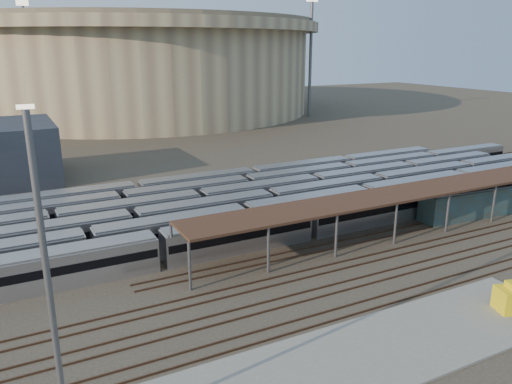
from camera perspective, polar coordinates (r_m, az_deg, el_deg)
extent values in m
plane|color=#383026|center=(51.50, 1.53, -9.83)|extent=(420.00, 420.00, 0.00)
cube|color=gray|center=(38.23, 6.07, -20.05)|extent=(50.00, 9.00, 0.20)
cube|color=silver|center=(61.79, 5.94, -3.52)|extent=(112.00, 2.90, 3.60)
cube|color=silver|center=(62.19, -1.20, -3.30)|extent=(112.00, 2.90, 3.60)
cube|color=silver|center=(68.30, 1.69, -1.48)|extent=(112.00, 2.90, 3.60)
cube|color=silver|center=(68.48, -6.35, -1.52)|extent=(112.00, 2.90, 3.60)
cube|color=silver|center=(75.66, -1.02, 0.32)|extent=(112.00, 2.90, 3.60)
cube|color=silver|center=(74.36, -13.36, -0.43)|extent=(112.00, 2.90, 3.60)
cylinder|color=#58595D|center=(48.55, -7.60, -8.42)|extent=(0.30, 0.30, 5.00)
cylinder|color=#58595D|center=(53.26, -9.60, -6.20)|extent=(0.30, 0.30, 5.00)
cylinder|color=#58595D|center=(51.74, 1.41, -6.65)|extent=(0.30, 0.30, 5.00)
cylinder|color=#58595D|center=(56.18, -1.24, -4.74)|extent=(0.30, 0.30, 5.00)
cylinder|color=#58595D|center=(56.07, 9.15, -5.00)|extent=(0.30, 0.30, 5.00)
cylinder|color=#58595D|center=(60.20, 6.12, -3.36)|extent=(0.30, 0.30, 5.00)
cylinder|color=#58595D|center=(61.31, 15.64, -3.53)|extent=(0.30, 0.30, 5.00)
cylinder|color=#58595D|center=(65.10, 12.45, -2.13)|extent=(0.30, 0.30, 5.00)
cylinder|color=#58595D|center=(67.23, 21.04, -2.27)|extent=(0.30, 0.30, 5.00)
cylinder|color=#58595D|center=(70.70, 17.82, -1.06)|extent=(0.30, 0.30, 5.00)
cylinder|color=#58595D|center=(73.67, 25.52, -1.21)|extent=(0.30, 0.30, 5.00)
cylinder|color=#58595D|center=(76.86, 22.37, -0.15)|extent=(0.30, 0.30, 5.00)
cylinder|color=#58595D|center=(83.44, 26.22, 0.63)|extent=(0.30, 0.30, 5.00)
cube|color=#3B2818|center=(65.21, 17.00, 0.00)|extent=(60.00, 6.00, 0.30)
cube|color=#4C3323|center=(50.10, 2.51, -10.52)|extent=(170.00, 0.12, 0.18)
cube|color=#4C3323|center=(51.26, 1.67, -9.85)|extent=(170.00, 0.12, 0.18)
cube|color=#4C3323|center=(47.08, 4.99, -12.45)|extent=(170.00, 0.12, 0.18)
cube|color=#4C3323|center=(48.19, 4.02, -11.70)|extent=(170.00, 0.12, 0.18)
cube|color=#4C3323|center=(44.22, 7.83, -14.61)|extent=(170.00, 0.12, 0.18)
cube|color=#4C3323|center=(45.27, 6.72, -13.77)|extent=(170.00, 0.12, 0.18)
cylinder|color=tan|center=(186.73, -12.94, 13.31)|extent=(116.00, 116.00, 28.00)
cylinder|color=tan|center=(186.65, -13.25, 18.06)|extent=(124.00, 124.00, 3.00)
cylinder|color=brown|center=(186.74, -13.30, 18.75)|extent=(120.00, 120.00, 1.50)
cylinder|color=#58595D|center=(168.15, 6.23, 14.69)|extent=(1.00, 1.00, 36.00)
cylinder|color=#58595D|center=(200.84, -24.50, 13.63)|extent=(1.00, 1.00, 36.00)
cube|color=#FFF2CC|center=(201.31, -25.18, 19.06)|extent=(4.00, 0.60, 2.40)
cube|color=#224A55|center=(74.99, 23.61, -1.12)|extent=(16.94, 4.40, 3.91)
cylinder|color=#58595D|center=(29.05, -22.50, -10.92)|extent=(0.36, 0.36, 19.68)
cube|color=#FFF2CC|center=(26.26, -24.88, 8.83)|extent=(0.80, 0.31, 0.20)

